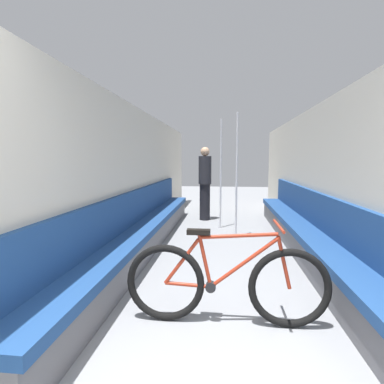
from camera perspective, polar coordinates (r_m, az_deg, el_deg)
name	(u,v)px	position (r m, az deg, el deg)	size (l,w,h in m)	color
wall_left	(129,178)	(4.83, -11.85, 2.67)	(0.10, 10.77, 2.29)	beige
wall_right	(325,179)	(4.82, 23.98, 2.26)	(0.10, 10.77, 2.29)	beige
bench_seat_row_left	(144,231)	(4.82, -9.17, -7.34)	(0.44, 6.40, 0.94)	#5B5B60
bench_seat_row_right	(307,235)	(4.81, 21.06, -7.71)	(0.44, 6.40, 0.94)	#5B5B60
bicycle	(226,284)	(2.72, 6.47, -16.93)	(1.76, 0.46, 0.90)	black
grab_pole_near	(237,178)	(5.46, 8.48, 2.74)	(0.08, 0.08, 2.27)	gray
grab_pole_far	(221,175)	(6.23, 5.49, 3.20)	(0.08, 0.08, 2.27)	gray
passenger_standing	(205,183)	(7.05, 2.47, 1.81)	(0.30, 0.30, 1.72)	black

